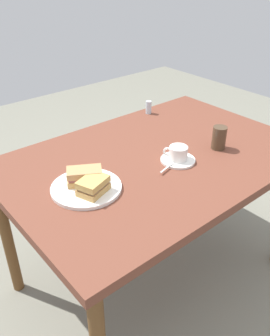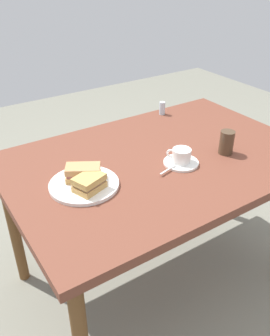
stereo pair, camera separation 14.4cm
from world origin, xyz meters
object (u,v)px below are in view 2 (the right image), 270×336
Objects in this scene: sandwich_back at (89,183)px; coffee_cup at (181,155)px; sandwich_front at (83,173)px; spoon at (170,168)px; drinking_glass at (227,142)px; dining_table at (160,171)px; coffee_saucer at (181,163)px; sandwich_plate at (84,184)px; salt_shaker at (162,108)px.

coffee_cup is at bearing -2.77° from sandwich_back.
sandwich_front reaches higher than spoon.
coffee_cup is at bearing 171.08° from drinking_glass.
coffee_cup reaches higher than dining_table.
drinking_glass is at bearing -8.61° from coffee_saucer.
sandwich_back is 1.23× the size of drinking_glass.
dining_table is at bearing 3.58° from sandwich_plate.
sandwich_plate is 2.81× the size of coffee_cup.
spoon is at bearing 176.99° from drinking_glass.
drinking_glass reaches higher than dining_table.
sandwich_plate is 0.66m from drinking_glass.
coffee_saucer is (0.04, -0.10, 0.08)m from dining_table.
sandwich_plate is at bearing -176.42° from dining_table.
coffee_cup is (-0.00, 0.00, 0.04)m from coffee_saucer.
dining_table is 8.88× the size of sandwich_front.
coffee_saucer is at bearing -2.96° from sandwich_back.
salt_shaker is 0.67× the size of drinking_glass.
coffee_cup reaches higher than spoon.
sandwich_front is at bearing 166.66° from coffee_saucer.
coffee_saucer is at bearing -69.22° from dining_table.
sandwich_back is 0.83m from salt_shaker.
sandwich_back and salt_shaker have the same top height.
coffee_saucer is at bearing -13.34° from sandwich_front.
salt_shaker is (0.68, 0.39, -0.01)m from sandwich_front.
drinking_glass is (0.23, -0.04, 0.01)m from coffee_cup.
sandwich_front is 0.43m from coffee_saucer.
coffee_cup reaches higher than coffee_saucer.
coffee_cup is 0.90× the size of drinking_glass.
drinking_glass is at bearing -9.41° from sandwich_plate.
coffee_cup is at bearing 15.78° from spoon.
coffee_saucer is 1.54× the size of spoon.
coffee_cup is 0.08m from spoon.
spoon is (0.35, -0.09, 0.01)m from sandwich_plate.
coffee_cup is 0.99× the size of spoon.
sandwich_front is 1.57× the size of coffee_cup.
sandwich_front is 0.42m from coffee_cup.
coffee_saucer is (0.42, -0.02, -0.04)m from sandwich_back.
sandwich_back is at bearing 175.05° from drinking_glass.
coffee_saucer is 0.24m from drinking_glass.
coffee_cup is (0.42, -0.07, 0.03)m from sandwich_plate.
dining_table is at bearing 153.54° from drinking_glass.
dining_table is 0.39m from sandwich_front.
drinking_glass is at bearing -3.01° from spoon.
sandwich_front reaches higher than coffee_cup.
sandwich_back is 0.87× the size of coffee_saucer.
spoon is 1.37× the size of salt_shaker.
sandwich_back reaches higher than sandwich_plate.
dining_table is 0.16m from coffee_cup.
coffee_cup is 0.23m from drinking_glass.
coffee_saucer is at bearing -118.50° from salt_shaker.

